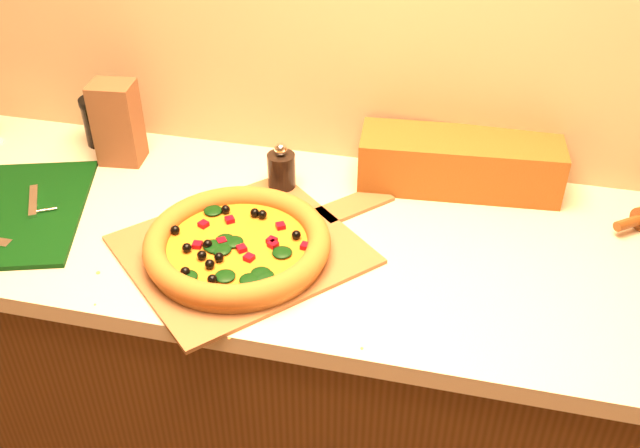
{
  "coord_description": "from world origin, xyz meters",
  "views": [
    {
      "loc": [
        0.25,
        0.24,
        1.81
      ],
      "look_at": [
        -0.01,
        1.38,
        0.96
      ],
      "focal_mm": 40.0,
      "sensor_mm": 36.0,
      "label": 1
    }
  ],
  "objects_px": {
    "pizza_peel": "(249,247)",
    "pizza": "(238,244)",
    "cutting_board": "(15,213)",
    "pepper_grinder": "(281,171)",
    "dark_jar": "(98,121)"
  },
  "relations": [
    {
      "from": "pepper_grinder",
      "to": "dark_jar",
      "type": "distance_m",
      "value": 0.52
    },
    {
      "from": "cutting_board",
      "to": "dark_jar",
      "type": "distance_m",
      "value": 0.35
    },
    {
      "from": "pizza",
      "to": "pepper_grinder",
      "type": "height_order",
      "value": "pepper_grinder"
    },
    {
      "from": "pizza_peel",
      "to": "dark_jar",
      "type": "xyz_separation_m",
      "value": [
        -0.5,
        0.34,
        0.06
      ]
    },
    {
      "from": "pizza",
      "to": "pepper_grinder",
      "type": "bearing_deg",
      "value": 86.32
    },
    {
      "from": "dark_jar",
      "to": "pepper_grinder",
      "type": "bearing_deg",
      "value": -11.47
    },
    {
      "from": "cutting_board",
      "to": "pepper_grinder",
      "type": "height_order",
      "value": "pepper_grinder"
    },
    {
      "from": "pepper_grinder",
      "to": "dark_jar",
      "type": "bearing_deg",
      "value": 168.53
    },
    {
      "from": "pizza_peel",
      "to": "cutting_board",
      "type": "bearing_deg",
      "value": -137.17
    },
    {
      "from": "pizza_peel",
      "to": "pizza",
      "type": "xyz_separation_m",
      "value": [
        -0.01,
        -0.03,
        0.03
      ]
    },
    {
      "from": "pizza_peel",
      "to": "pizza",
      "type": "distance_m",
      "value": 0.05
    },
    {
      "from": "cutting_board",
      "to": "pizza_peel",
      "type": "bearing_deg",
      "value": -17.56
    },
    {
      "from": "pizza",
      "to": "cutting_board",
      "type": "bearing_deg",
      "value": 176.79
    },
    {
      "from": "pepper_grinder",
      "to": "pizza_peel",
      "type": "bearing_deg",
      "value": -91.23
    },
    {
      "from": "cutting_board",
      "to": "pepper_grinder",
      "type": "distance_m",
      "value": 0.6
    }
  ]
}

